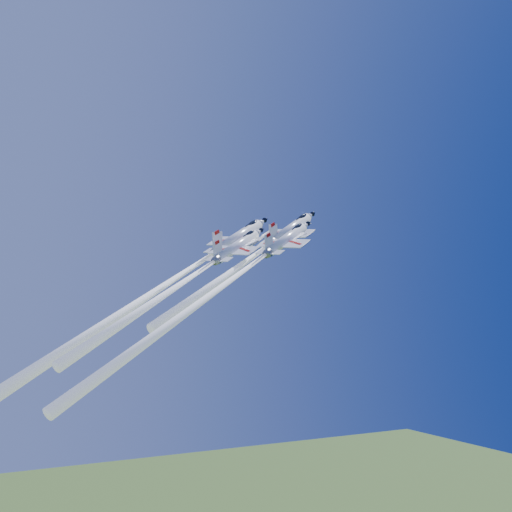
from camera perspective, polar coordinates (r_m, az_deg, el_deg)
name	(u,v)px	position (r m, az deg, el deg)	size (l,w,h in m)	color
jet_lead	(252,257)	(95.23, -0.41, -0.13)	(32.50, 17.70, 29.97)	white
jet_left	(165,285)	(91.11, -9.07, -2.88)	(42.74, 23.15, 41.09)	white
jet_right	(219,289)	(81.36, -3.76, -3.31)	(38.10, 20.61, 37.49)	white
jet_slot	(185,281)	(87.20, -7.07, -2.47)	(31.85, 17.31, 29.91)	white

